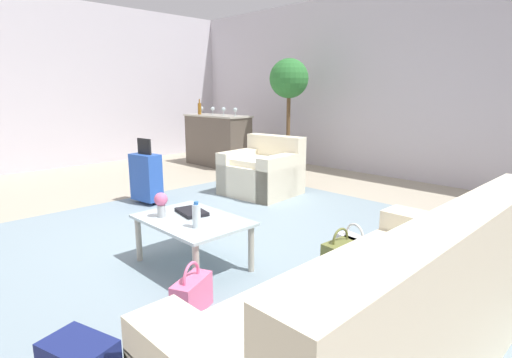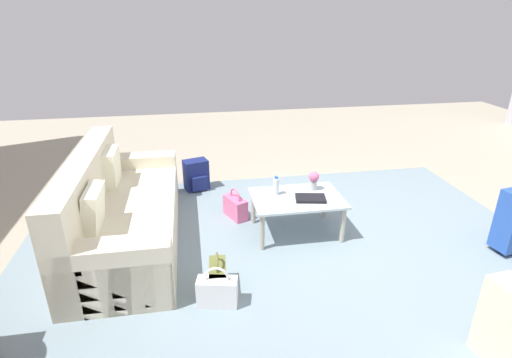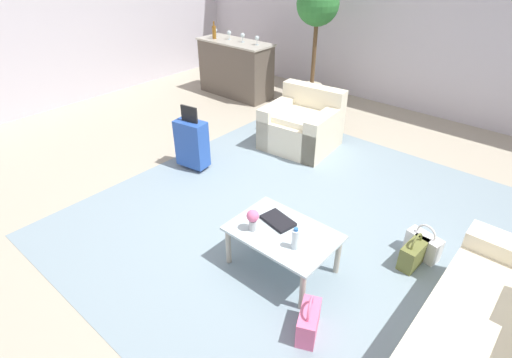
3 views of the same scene
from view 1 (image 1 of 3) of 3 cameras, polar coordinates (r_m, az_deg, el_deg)
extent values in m
plane|color=#A89E89|center=(4.03, -6.38, -8.45)|extent=(12.00, 12.00, 0.00)
cube|color=silver|center=(7.03, 20.99, 12.55)|extent=(10.24, 0.12, 3.10)
cube|color=silver|center=(8.37, -29.06, 11.68)|extent=(0.12, 8.00, 3.10)
cube|color=gray|center=(3.74, 1.85, -10.01)|extent=(5.20, 4.40, 0.01)
cube|color=beige|center=(2.27, 16.30, -20.23)|extent=(0.92, 2.22, 0.45)
cube|color=beige|center=(2.03, 25.74, -17.27)|extent=(0.22, 2.22, 0.93)
cube|color=beige|center=(3.05, 25.77, -10.71)|extent=(0.92, 0.24, 0.59)
cube|color=white|center=(1.60, 14.11, -17.85)|extent=(0.14, 0.40, 0.40)
cube|color=white|center=(2.44, 26.68, -8.04)|extent=(0.17, 0.40, 0.41)
cube|color=beige|center=(5.64, 0.72, -0.01)|extent=(1.01, 0.96, 0.44)
cube|color=beige|center=(5.86, 2.79, 2.29)|extent=(0.94, 0.29, 0.81)
cube|color=beige|center=(5.41, 3.70, 0.29)|extent=(0.29, 0.89, 0.60)
cube|color=beige|center=(5.85, -2.03, 1.24)|extent=(0.29, 0.89, 0.60)
cube|color=white|center=(5.55, 0.40, 2.53)|extent=(0.74, 0.68, 0.08)
cube|color=silver|center=(3.32, -9.09, -5.81)|extent=(0.93, 0.64, 0.02)
cylinder|color=#ADA899|center=(3.85, -9.28, -6.48)|extent=(0.05, 0.05, 0.39)
cylinder|color=#ADA899|center=(3.25, -0.70, -9.94)|extent=(0.05, 0.05, 0.39)
cylinder|color=#ADA899|center=(3.59, -16.41, -8.26)|extent=(0.05, 0.05, 0.39)
cylinder|color=#ADA899|center=(2.93, -8.55, -12.64)|extent=(0.05, 0.05, 0.39)
cylinder|color=silver|center=(3.07, -8.50, -5.26)|extent=(0.06, 0.06, 0.18)
cylinder|color=#2D6BBC|center=(3.05, -8.56, -3.43)|extent=(0.04, 0.04, 0.02)
cube|color=black|center=(3.45, -9.18, -4.65)|extent=(0.33, 0.24, 0.03)
cylinder|color=#B2B7BC|center=(3.40, -13.35, -4.46)|extent=(0.07, 0.07, 0.10)
sphere|color=#DB6693|center=(3.37, -13.44, -2.83)|extent=(0.11, 0.11, 0.11)
cube|color=brown|center=(7.87, -5.52, 5.48)|extent=(1.41, 0.54, 0.99)
cube|color=#ADA899|center=(7.83, -5.59, 8.97)|extent=(1.45, 0.58, 0.03)
cylinder|color=silver|center=(8.22, -7.78, 9.20)|extent=(0.07, 0.07, 0.01)
cylinder|color=silver|center=(8.21, -7.79, 9.50)|extent=(0.01, 0.01, 0.08)
sphere|color=silver|center=(8.21, -7.80, 9.99)|extent=(0.08, 0.08, 0.08)
cylinder|color=silver|center=(7.97, -6.18, 9.15)|extent=(0.07, 0.07, 0.01)
cylinder|color=silver|center=(7.97, -6.19, 9.46)|extent=(0.01, 0.01, 0.08)
sphere|color=silver|center=(7.97, -6.20, 9.96)|extent=(0.08, 0.08, 0.08)
cylinder|color=silver|center=(7.72, -4.64, 9.08)|extent=(0.07, 0.07, 0.01)
cylinder|color=silver|center=(7.72, -4.64, 9.39)|extent=(0.01, 0.01, 0.08)
sphere|color=silver|center=(7.72, -4.65, 9.92)|extent=(0.08, 0.08, 0.08)
cylinder|color=silver|center=(7.48, -2.98, 8.99)|extent=(0.07, 0.07, 0.01)
cylinder|color=silver|center=(7.47, -2.98, 9.32)|extent=(0.01, 0.01, 0.08)
sphere|color=silver|center=(7.47, -2.99, 9.86)|extent=(0.08, 0.08, 0.08)
cylinder|color=brown|center=(8.08, -8.06, 9.90)|extent=(0.07, 0.07, 0.22)
cylinder|color=brown|center=(8.08, -8.10, 10.96)|extent=(0.03, 0.03, 0.08)
cube|color=#2851AD|center=(5.34, -15.43, 0.25)|extent=(0.43, 0.28, 0.60)
cube|color=black|center=(5.27, -15.68, 4.51)|extent=(0.24, 0.06, 0.20)
cylinder|color=black|center=(5.52, -16.14, -2.87)|extent=(0.03, 0.05, 0.05)
cylinder|color=black|center=(5.30, -14.29, -3.37)|extent=(0.03, 0.05, 0.05)
cube|color=olive|center=(3.38, 11.86, -10.66)|extent=(0.16, 0.33, 0.24)
torus|color=olive|center=(3.33, 11.96, -8.44)|extent=(0.03, 0.20, 0.20)
cube|color=pink|center=(2.75, -9.13, -16.18)|extent=(0.26, 0.35, 0.24)
torus|color=pink|center=(2.69, -9.23, -13.56)|extent=(0.10, 0.19, 0.20)
cube|color=white|center=(3.51, 13.81, -9.86)|extent=(0.34, 0.20, 0.24)
torus|color=white|center=(3.46, 13.93, -7.71)|extent=(0.20, 0.06, 0.20)
cylinder|color=#BCB299|center=(7.40, 4.54, 2.48)|extent=(0.37, 0.37, 0.33)
cylinder|color=brown|center=(7.32, 4.63, 7.73)|extent=(0.07, 0.07, 1.03)
sphere|color=#2D7533|center=(7.30, 4.74, 14.13)|extent=(0.69, 0.69, 0.69)
camera|label=2|loc=(5.65, 31.00, 18.53)|focal=28.00mm
camera|label=3|loc=(1.61, -80.83, 51.95)|focal=28.00mm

